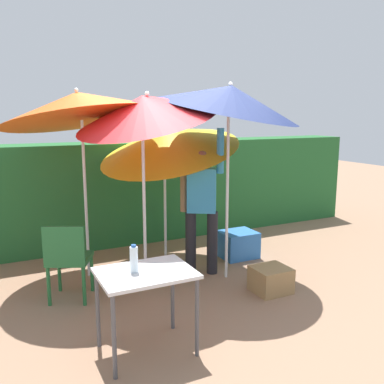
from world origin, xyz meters
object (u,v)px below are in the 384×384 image
umbrella_rainbow (230,99)px  umbrella_yellow (145,108)px  cooler_box (238,244)px  bottle_water (134,259)px  person_vendor (202,203)px  umbrella_orange (79,106)px  folding_table (146,281)px  umbrella_navy (167,140)px  chair_plastic (68,257)px  crate_cardboard (271,280)px

umbrella_rainbow → umbrella_yellow: bearing=176.6°
cooler_box → bottle_water: size_ratio=2.12×
person_vendor → cooler_box: bearing=22.5°
bottle_water → umbrella_orange: bearing=90.1°
cooler_box → folding_table: bearing=-139.5°
umbrella_navy → folding_table: 2.52m
umbrella_orange → umbrella_yellow: size_ratio=1.01×
umbrella_navy → person_vendor: (0.21, -0.60, -0.77)m
person_vendor → folding_table: 1.94m
umbrella_navy → umbrella_yellow: bearing=-127.0°
chair_plastic → umbrella_yellow: bearing=-5.8°
cooler_box → umbrella_navy: bearing=163.5°
umbrella_yellow → folding_table: bearing=-110.7°
folding_table → umbrella_navy: bearing=62.3°
umbrella_rainbow → umbrella_yellow: umbrella_rainbow is taller
person_vendor → folding_table: person_vendor is taller
umbrella_rainbow → crate_cardboard: 2.19m
umbrella_yellow → bottle_water: (-0.56, -1.21, -1.26)m
umbrella_orange → umbrella_yellow: bearing=-52.6°
umbrella_rainbow → umbrella_navy: umbrella_rainbow is taller
person_vendor → chair_plastic: person_vendor is taller
chair_plastic → crate_cardboard: bearing=-20.1°
folding_table → umbrella_yellow: bearing=69.3°
umbrella_navy → folding_table: bearing=-117.7°
umbrella_yellow → cooler_box: umbrella_yellow is taller
umbrella_orange → cooler_box: 2.90m
umbrella_yellow → bottle_water: 1.83m
umbrella_yellow → cooler_box: size_ratio=5.00×
umbrella_navy → chair_plastic: size_ratio=2.52×
umbrella_orange → person_vendor: 1.91m
chair_plastic → folding_table: (0.42, -1.33, 0.14)m
umbrella_orange → umbrella_yellow: umbrella_orange is taller
umbrella_yellow → crate_cardboard: 2.44m
chair_plastic → cooler_box: 2.52m
umbrella_rainbow → umbrella_orange: (-1.61, 0.80, -0.09)m
umbrella_navy → cooler_box: bearing=-16.5°
umbrella_navy → person_vendor: bearing=-70.5°
folding_table → bottle_water: (-0.09, 0.03, 0.20)m
umbrella_orange → person_vendor: umbrella_orange is taller
umbrella_orange → chair_plastic: umbrella_orange is taller
umbrella_yellow → crate_cardboard: bearing=-28.9°
umbrella_orange → person_vendor: (1.37, -0.54, -1.21)m
umbrella_orange → cooler_box: (2.13, -0.23, -1.96)m
bottle_water → cooler_box: bearing=38.8°
umbrella_orange → crate_cardboard: bearing=-38.1°
chair_plastic → person_vendor: bearing=3.4°
bottle_water → umbrella_rainbow: bearing=35.5°
person_vendor → cooler_box: person_vendor is taller
umbrella_navy → bottle_water: size_ratio=9.36×
umbrella_orange → umbrella_navy: (1.16, 0.06, -0.44)m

